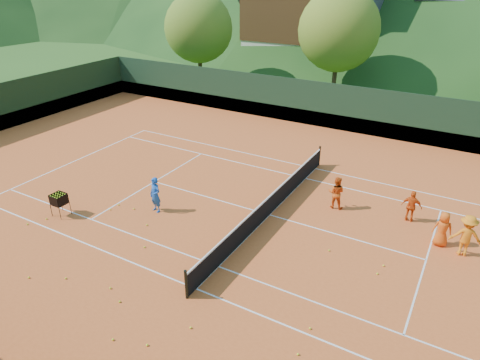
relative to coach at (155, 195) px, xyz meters
The scene contains 33 objects.
ground 5.01m from the coach, 26.00° to the left, with size 400.00×400.00×0.00m, color #264B17.
clay_court 5.01m from the coach, 26.00° to the left, with size 40.00×24.00×0.02m, color #CA5320.
coach is the anchor object (origin of this frame).
student_a 7.89m from the coach, 32.18° to the left, with size 0.72×0.56×1.48m, color #DF5113.
student_b 10.82m from the coach, 25.58° to the left, with size 0.82×0.34×1.40m, color #E75514.
student_c 11.62m from the coach, 17.19° to the left, with size 0.69×0.45×1.42m, color #E45714.
student_d 12.33m from the coach, 15.03° to the left, with size 1.06×0.61×1.65m, color orange.
tennis_ball_0 2.02m from the coach, 164.99° to the right, with size 0.07×0.07×0.07m, color #D9F528.
tennis_ball_1 9.53m from the coach, ahead, with size 0.07×0.07×0.07m, color #D9F528.
tennis_ball_3 4.68m from the coach, 141.08° to the right, with size 0.07×0.07×0.07m, color #D9F528.
tennis_ball_4 7.60m from the coach, 52.26° to the right, with size 0.07×0.07×0.07m, color #D9F528.
tennis_ball_5 7.67m from the coach, ahead, with size 0.07×0.07×0.07m, color #D9F528.
tennis_ball_7 1.44m from the coach, 69.59° to the right, with size 0.07×0.07×0.07m, color #D9F528.
tennis_ball_8 5.79m from the coach, 61.97° to the right, with size 0.07×0.07×0.07m, color #D9F528.
tennis_ball_10 5.19m from the coach, 67.47° to the right, with size 0.07×0.07×0.07m, color #D9F528.
tennis_ball_11 7.33m from the coach, 60.02° to the right, with size 0.07×0.07×0.07m, color #D9F528.
tennis_ball_12 1.29m from the coach, 156.47° to the right, with size 0.07×0.07×0.07m, color #D9F528.
tennis_ball_13 8.98m from the coach, 20.26° to the right, with size 0.07×0.07×0.07m, color #D9F528.
tennis_ball_14 9.45m from the coach, 26.17° to the right, with size 0.07×0.07×0.07m, color #D9F528.
tennis_ball_15 5.21m from the coach, 86.94° to the right, with size 0.07×0.07×0.07m, color #D9F528.
tennis_ball_16 2.87m from the coach, 59.87° to the right, with size 0.07×0.07×0.07m, color #D9F528.
tennis_ball_18 7.22m from the coach, 42.30° to the right, with size 0.07×0.07×0.07m, color #D9F528.
tennis_ball_19 5.36m from the coach, 137.67° to the right, with size 0.07×0.07×0.07m, color #D9F528.
tennis_ball_23 9.65m from the coach, ahead, with size 0.07×0.07×0.07m, color #D9F528.
tennis_ball_25 2.21m from the coach, 151.71° to the right, with size 0.07×0.07×0.07m, color #D9F528.
tennis_ball_26 5.86m from the coach, 98.53° to the right, with size 0.07×0.07×0.07m, color #D9F528.
court_lines 5.00m from the coach, 26.00° to the left, with size 23.83×11.03×0.00m.
tennis_net 4.95m from the coach, 26.00° to the left, with size 0.10×12.07×1.10m.
perimeter_fence 4.96m from the coach, 26.00° to the left, with size 40.40×24.24×3.00m.
ball_hopper 4.06m from the coach, 145.44° to the right, with size 0.57×0.57×1.00m.
chalet_left 33.00m from the coach, 99.81° to the left, with size 13.80×9.93×12.92m.
tree_a 23.59m from the coach, 119.83° to the left, with size 6.00×6.00×7.88m.
tree_b 22.60m from the coach, 88.86° to the left, with size 6.40×6.40×8.40m.
Camera 1 is at (6.81, -14.39, 9.61)m, focal length 32.00 mm.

